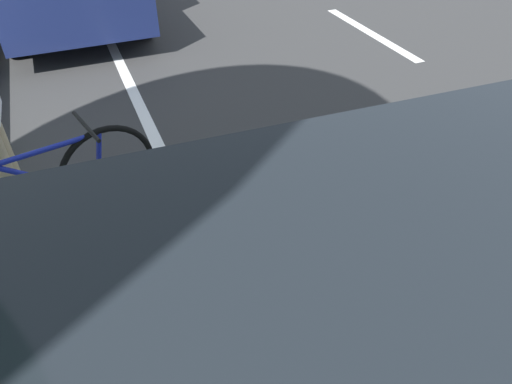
{
  "coord_description": "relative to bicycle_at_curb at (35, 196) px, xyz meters",
  "views": [
    {
      "loc": [
        1.32,
        13.4,
        2.37
      ],
      "look_at": [
        0.62,
        11.75,
        0.91
      ],
      "focal_mm": 32.35,
      "sensor_mm": 36.0,
      "label": 1
    }
  ],
  "objects": [
    {
      "name": "bicycle_at_curb",
      "position": [
        0.0,
        0.0,
        0.0
      ],
      "size": [
        1.72,
        0.57,
        0.78
      ],
      "color": "black",
      "rests_on": "ground"
    }
  ]
}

